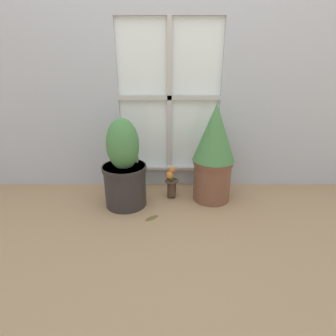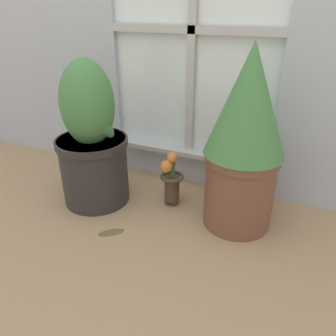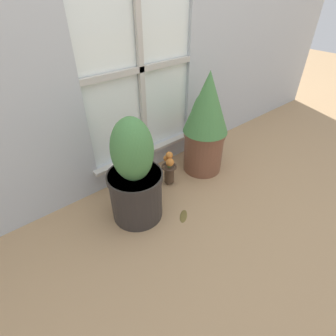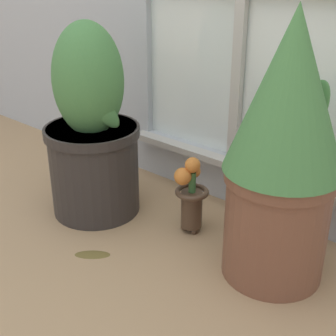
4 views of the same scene
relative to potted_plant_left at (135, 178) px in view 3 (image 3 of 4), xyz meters
The scene contains 5 objects.
ground_plane 0.50m from the potted_plant_left, 35.72° to the right, with size 10.00×10.00×0.00m, color tan.
potted_plant_left is the anchor object (origin of this frame).
potted_plant_right 0.67m from the potted_plant_left, ahead, with size 0.31×0.31×0.75m.
flower_vase 0.39m from the potted_plant_left, 17.35° to the left, with size 0.11×0.11×0.26m.
fallen_leaf 0.40m from the potted_plant_left, 44.42° to the right, with size 0.11×0.10×0.01m.
Camera 3 is at (-0.92, -0.78, 1.21)m, focal length 28.00 mm.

